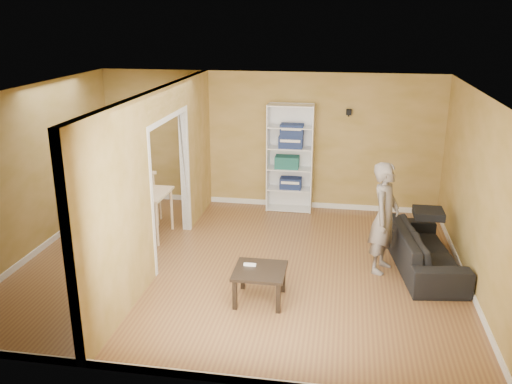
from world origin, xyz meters
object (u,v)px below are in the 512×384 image
at_px(person, 385,209).
at_px(coffee_table, 260,274).
at_px(chair_left, 88,208).
at_px(bookshelf, 290,158).
at_px(chair_near, 117,220).
at_px(dining_table, 131,196).
at_px(chair_far, 149,196).
at_px(sofa, 425,244).

height_order(person, coffee_table, person).
bearing_deg(person, chair_left, 103.18).
distance_m(person, bookshelf, 2.92).
distance_m(bookshelf, chair_near, 3.48).
xyz_separation_m(dining_table, chair_far, (0.09, 0.60, -0.19)).
bearing_deg(person, dining_table, 100.87).
bearing_deg(bookshelf, dining_table, -144.60).
bearing_deg(coffee_table, sofa, 31.02).
bearing_deg(chair_near, sofa, 11.80).
distance_m(person, coffee_table, 2.09).
height_order(coffee_table, dining_table, dining_table).
relative_size(person, dining_table, 1.53).
bearing_deg(sofa, coffee_table, 113.37).
xyz_separation_m(person, chair_left, (-4.87, 0.58, -0.49)).
xyz_separation_m(bookshelf, chair_left, (-3.25, -1.85, -0.55)).
height_order(person, chair_near, person).
height_order(bookshelf, chair_left, bookshelf).
bearing_deg(chair_far, person, 151.72).
bearing_deg(dining_table, coffee_table, -36.52).
distance_m(person, chair_near, 4.15).
relative_size(chair_left, chair_far, 0.91).
bearing_deg(sofa, bookshelf, 37.12).
xyz_separation_m(sofa, chair_near, (-4.75, -0.10, 0.11)).
relative_size(person, chair_left, 2.05).
relative_size(bookshelf, chair_near, 2.03).
distance_m(chair_left, chair_far, 1.09).
xyz_separation_m(coffee_table, chair_far, (-2.40, 2.45, 0.14)).
relative_size(person, bookshelf, 0.94).
bearing_deg(sofa, dining_table, 76.41).
bearing_deg(bookshelf, person, -56.30).
xyz_separation_m(sofa, chair_left, (-5.49, 0.41, 0.08)).
distance_m(bookshelf, dining_table, 3.07).
bearing_deg(chair_left, person, 58.99).
relative_size(coffee_table, dining_table, 0.53).
distance_m(dining_table, chair_far, 0.64).
height_order(person, dining_table, person).
height_order(sofa, dining_table, dining_table).
relative_size(sofa, coffee_table, 3.05).
height_order(sofa, bookshelf, bookshelf).
relative_size(chair_near, chair_far, 0.98).
bearing_deg(dining_table, sofa, -5.95).
bearing_deg(bookshelf, chair_far, -154.07).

